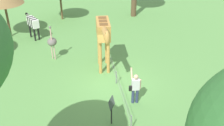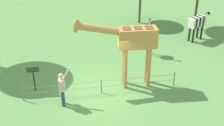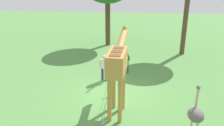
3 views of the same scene
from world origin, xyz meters
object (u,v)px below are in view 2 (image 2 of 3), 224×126
(ostrich, at_px, (151,36))
(info_sign, at_px, (33,73))
(visitor, at_px, (62,87))
(zebra, at_px, (198,23))
(giraffe, at_px, (131,41))

(ostrich, relative_size, info_sign, 1.70)
(visitor, height_order, info_sign, visitor)
(zebra, bearing_deg, giraffe, 39.38)
(visitor, xyz_separation_m, info_sign, (1.27, -1.34, 0.05))
(giraffe, bearing_deg, visitor, 18.04)
(info_sign, bearing_deg, ostrich, -157.61)
(zebra, bearing_deg, visitor, 32.44)
(zebra, distance_m, info_sign, 10.58)
(ostrich, bearing_deg, zebra, -157.09)
(giraffe, relative_size, info_sign, 2.84)
(zebra, bearing_deg, ostrich, 22.91)
(info_sign, bearing_deg, giraffe, 176.11)
(zebra, xyz_separation_m, info_sign, (9.77, 4.06, -0.21))
(visitor, relative_size, ostrich, 0.79)
(zebra, xyz_separation_m, ostrich, (3.44, 1.46, 0.01))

